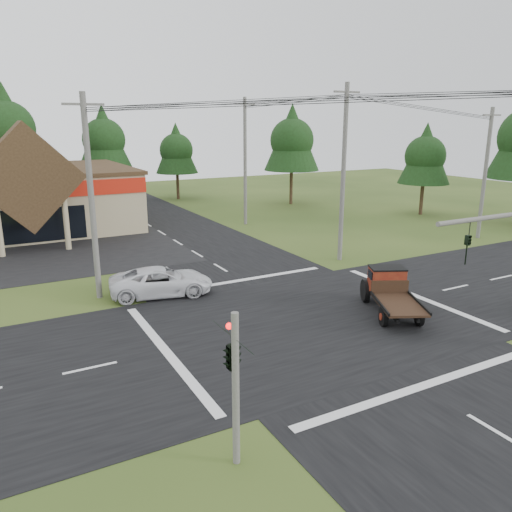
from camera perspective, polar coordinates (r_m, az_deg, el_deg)
ground at (r=23.87m, az=6.02°, el=-7.34°), size 120.00×120.00×0.00m
road_ns at (r=23.87m, az=6.02°, el=-7.32°), size 12.00×120.00×0.02m
road_ew at (r=23.87m, az=6.02°, el=-7.31°), size 120.00×12.00×0.02m
traffic_signal_corner at (r=13.17m, az=-2.74°, el=-9.78°), size 0.53×2.48×4.40m
utility_pole_nw at (r=26.78m, az=-18.32°, el=6.41°), size 2.00×0.30×10.50m
utility_pole_ne at (r=33.44m, az=9.95°, el=9.37°), size 2.00×0.30×11.50m
utility_pole_far at (r=43.55m, az=24.72°, el=8.64°), size 2.00×0.30×10.20m
utility_pole_n at (r=45.24m, az=-1.25°, el=10.81°), size 2.00×0.30×11.20m
tree_row_c at (r=59.18m, az=-26.66°, el=13.16°), size 7.28×7.28×13.13m
tree_row_d at (r=61.46m, az=-17.02°, el=12.82°), size 6.16×6.16×11.11m
tree_row_e at (r=61.75m, az=-9.10°, el=12.02°), size 5.04×5.04×9.09m
tree_side_ne at (r=57.07m, az=4.14°, el=13.29°), size 6.16×6.16×11.11m
tree_side_e_near at (r=52.98m, az=18.80°, el=10.97°), size 5.04×5.04×9.09m
antique_flatbed_truck at (r=25.04m, az=15.32°, el=-4.13°), size 3.98×5.41×2.12m
white_pickup at (r=27.39m, az=-10.76°, el=-2.87°), size 5.86×3.59×1.52m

